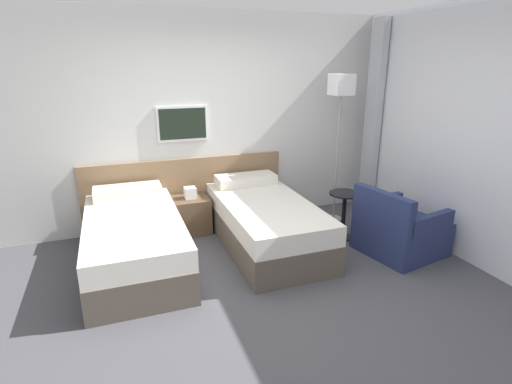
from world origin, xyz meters
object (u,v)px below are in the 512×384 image
Objects in this scene: armchair at (399,232)px; floor_lamp at (341,96)px; bed_near_door at (135,241)px; bed_near_window at (265,223)px; nightstand at (191,214)px; side_table at (344,207)px.

floor_lamp is at bearing -2.41° from armchair.
floor_lamp is at bearing 9.40° from bed_near_door.
bed_near_window is 2.04× the size of armchair.
bed_near_door is at bearing -170.60° from floor_lamp.
floor_lamp reaches higher than bed_near_door.
nightstand is 2.42m from floor_lamp.
bed_near_window is 0.99× the size of floor_lamp.
side_table is (1.72, -0.84, 0.17)m from nightstand.
nightstand is at bearing 136.88° from bed_near_window.
floor_lamp is at bearing -7.42° from nightstand.
bed_near_door and bed_near_window have the same top height.
floor_lamp is (1.19, 0.44, 1.39)m from bed_near_window.
nightstand is 2.52m from armchair.
armchair reaches higher than nightstand.
armchair is at bearing -81.66° from floor_lamp.
bed_near_window is 1.02m from nightstand.
side_table is (0.97, -0.14, 0.12)m from bed_near_window.
floor_lamp reaches higher than armchair.
nightstand is (0.74, 0.69, -0.05)m from bed_near_door.
nightstand reaches higher than side_table.
bed_near_door is 2.04× the size of armchair.
bed_near_window reaches higher than side_table.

